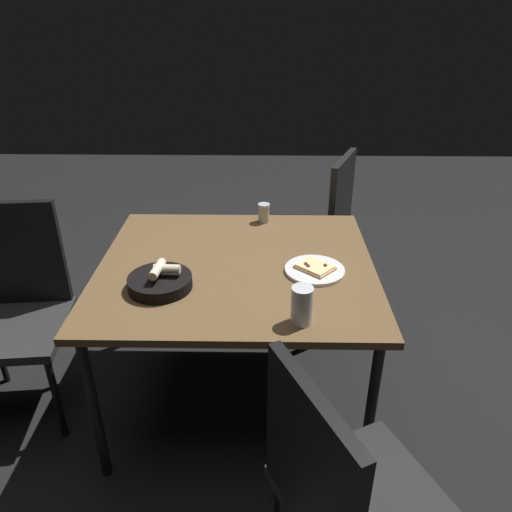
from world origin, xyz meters
TOP-DOWN VIEW (x-y plane):
  - ground at (0.00, 0.00)m, footprint 8.00×8.00m
  - dining_table at (0.00, 0.00)m, footprint 1.15×1.04m
  - pizza_plate at (0.32, -0.06)m, footprint 0.25×0.25m
  - bread_basket at (-0.28, -0.19)m, footprint 0.25×0.25m
  - beer_glass at (0.25, -0.41)m, footprint 0.08×0.08m
  - pepper_shaker at (0.11, 0.44)m, footprint 0.06×0.06m
  - chair_near at (0.33, -0.92)m, footprint 0.59×0.59m
  - chair_far at (0.45, 0.86)m, footprint 0.57×0.57m
  - chair_spare at (-0.98, -0.01)m, footprint 0.48×0.48m

SIDE VIEW (x-z plane):
  - ground at x=0.00m, z-range 0.00..0.00m
  - chair_near at x=0.33m, z-range 0.06..0.98m
  - chair_far at x=0.45m, z-range 0.07..1.00m
  - chair_spare at x=-0.98m, z-range 0.06..1.02m
  - dining_table at x=0.00m, z-range 0.31..1.03m
  - pizza_plate at x=0.32m, z-range 0.71..0.75m
  - bread_basket at x=-0.28m, z-range 0.70..0.80m
  - pepper_shaker at x=0.11m, z-range 0.72..0.81m
  - beer_glass at x=0.25m, z-range 0.71..0.85m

